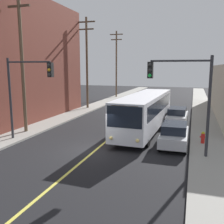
# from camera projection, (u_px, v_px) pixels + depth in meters

# --- Properties ---
(ground_plane) EXTENTS (120.00, 120.00, 0.00)m
(ground_plane) POSITION_uv_depth(u_px,v_px,m) (95.00, 151.00, 17.01)
(ground_plane) COLOR black
(sidewalk_left) EXTENTS (2.50, 90.00, 0.15)m
(sidewalk_left) POSITION_uv_depth(u_px,v_px,m) (67.00, 116.00, 28.55)
(sidewalk_left) COLOR gray
(sidewalk_left) RESTS_ON ground
(sidewalk_right) EXTENTS (2.50, 90.00, 0.15)m
(sidewalk_right) POSITION_uv_depth(u_px,v_px,m) (205.00, 125.00, 24.21)
(sidewalk_right) COLOR gray
(sidewalk_right) RESTS_ON ground
(lane_stripe_center) EXTENTS (0.16, 60.00, 0.01)m
(lane_stripe_center) POSITION_uv_depth(u_px,v_px,m) (140.00, 113.00, 31.09)
(lane_stripe_center) COLOR #D8CC4C
(lane_stripe_center) RESTS_ON ground
(building_left_brick) EXTENTS (10.00, 17.49, 12.38)m
(building_left_brick) POSITION_uv_depth(u_px,v_px,m) (3.00, 61.00, 27.17)
(building_left_brick) COLOR brown
(building_left_brick) RESTS_ON ground
(city_bus) EXTENTS (3.07, 12.24, 3.20)m
(city_bus) POSITION_uv_depth(u_px,v_px,m) (145.00, 111.00, 21.81)
(city_bus) COLOR silver
(city_bus) RESTS_ON ground
(parked_car_silver) EXTENTS (1.83, 4.40, 1.62)m
(parked_car_silver) POSITION_uv_depth(u_px,v_px,m) (174.00, 134.00, 17.89)
(parked_car_silver) COLOR #B7B7BC
(parked_car_silver) RESTS_ON ground
(parked_car_white) EXTENTS (1.93, 4.45, 1.62)m
(parked_car_white) POSITION_uv_depth(u_px,v_px,m) (177.00, 116.00, 24.85)
(parked_car_white) COLOR silver
(parked_car_white) RESTS_ON ground
(utility_pole_near) EXTENTS (2.40, 0.28, 11.55)m
(utility_pole_near) POSITION_uv_depth(u_px,v_px,m) (22.00, 55.00, 20.57)
(utility_pole_near) COLOR brown
(utility_pole_near) RESTS_ON sidewalk_left
(utility_pole_mid) EXTENTS (2.40, 0.28, 11.66)m
(utility_pole_mid) POSITION_uv_depth(u_px,v_px,m) (87.00, 59.00, 33.32)
(utility_pole_mid) COLOR brown
(utility_pole_mid) RESTS_ON sidewalk_left
(utility_pole_far) EXTENTS (2.40, 0.28, 11.78)m
(utility_pole_far) POSITION_uv_depth(u_px,v_px,m) (116.00, 61.00, 46.49)
(utility_pole_far) COLOR brown
(utility_pole_far) RESTS_ON sidewalk_left
(traffic_signal_left_corner) EXTENTS (3.75, 0.48, 6.00)m
(traffic_signal_left_corner) POSITION_uv_depth(u_px,v_px,m) (27.00, 84.00, 18.37)
(traffic_signal_left_corner) COLOR #2D2D33
(traffic_signal_left_corner) RESTS_ON sidewalk_left
(traffic_signal_right_corner) EXTENTS (3.75, 0.48, 6.00)m
(traffic_signal_right_corner) POSITION_uv_depth(u_px,v_px,m) (183.00, 87.00, 15.24)
(traffic_signal_right_corner) COLOR #2D2D33
(traffic_signal_right_corner) RESTS_ON sidewalk_right
(fire_hydrant) EXTENTS (0.44, 0.26, 0.84)m
(fire_hydrant) POSITION_uv_depth(u_px,v_px,m) (203.00, 137.00, 18.11)
(fire_hydrant) COLOR red
(fire_hydrant) RESTS_ON sidewalk_right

